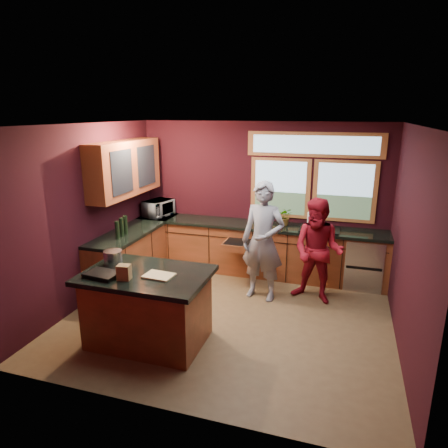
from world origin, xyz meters
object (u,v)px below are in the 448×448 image
at_px(person_grey, 263,241).
at_px(stock_pot, 113,257).
at_px(person_red, 318,251).
at_px(cutting_board, 159,276).
at_px(island, 148,307).

xyz_separation_m(person_grey, stock_pot, (-1.67, -1.52, 0.10)).
xyz_separation_m(person_red, cutting_board, (-1.74, -1.86, 0.14)).
bearing_deg(island, person_grey, 56.25).
bearing_deg(person_grey, person_red, 19.37).
relative_size(person_grey, stock_pot, 7.79).
bearing_deg(person_grey, stock_pot, -127.94).
bearing_deg(person_red, cutting_board, -118.33).
height_order(person_grey, cutting_board, person_grey).
bearing_deg(cutting_board, person_grey, 61.97).
relative_size(person_red, stock_pot, 6.79).
distance_m(island, cutting_board, 0.52).
bearing_deg(stock_pot, island, -15.26).
distance_m(island, person_grey, 2.06).
height_order(person_grey, stock_pot, person_grey).
distance_m(island, person_red, 2.67).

